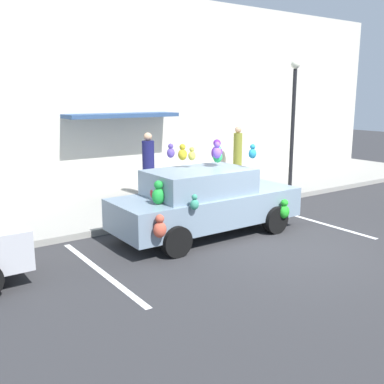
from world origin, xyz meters
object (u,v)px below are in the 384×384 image
plush_covered_car (205,201)px  pedestrian_walking_past (148,167)px  pedestrian_near_shopfront (238,154)px  street_lamp_post (293,113)px  teddy_bear_on_sidewalk (252,184)px

plush_covered_car → pedestrian_walking_past: plush_covered_car is taller
pedestrian_walking_past → pedestrian_near_shopfront: bearing=11.0°
street_lamp_post → pedestrian_near_shopfront: street_lamp_post is taller
teddy_bear_on_sidewalk → pedestrian_walking_past: pedestrian_walking_past is taller
street_lamp_post → pedestrian_walking_past: bearing=155.4°
street_lamp_post → teddy_bear_on_sidewalk: bearing=176.0°
street_lamp_post → pedestrian_walking_past: street_lamp_post is taller
street_lamp_post → plush_covered_car: bearing=-159.0°
teddy_bear_on_sidewalk → pedestrian_near_shopfront: pedestrian_near_shopfront is taller
pedestrian_near_shopfront → pedestrian_walking_past: (-4.23, -0.83, 0.00)m
pedestrian_near_shopfront → plush_covered_car: bearing=-137.0°
plush_covered_car → teddy_bear_on_sidewalk: (3.22, 1.94, -0.30)m
plush_covered_car → pedestrian_walking_past: bearing=80.3°
teddy_bear_on_sidewalk → street_lamp_post: size_ratio=0.19×
teddy_bear_on_sidewalk → pedestrian_near_shopfront: bearing=57.7°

